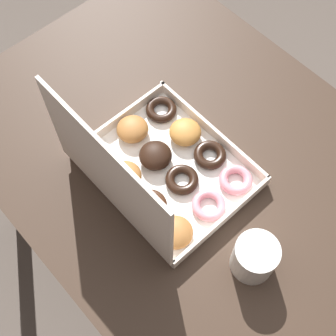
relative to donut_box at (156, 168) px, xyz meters
name	(u,v)px	position (x,y,z in m)	size (l,w,h in m)	color
ground_plane	(181,250)	(0.00, -0.10, -0.82)	(8.00, 8.00, 0.00)	#564C44
dining_table	(187,172)	(0.00, -0.10, -0.16)	(1.18, 0.86, 0.77)	#38281E
donut_box	(156,168)	(0.00, 0.00, 0.00)	(0.38, 0.32, 0.32)	white
coffee_mug	(255,257)	(-0.30, -0.01, 0.00)	(0.09, 0.09, 0.10)	white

